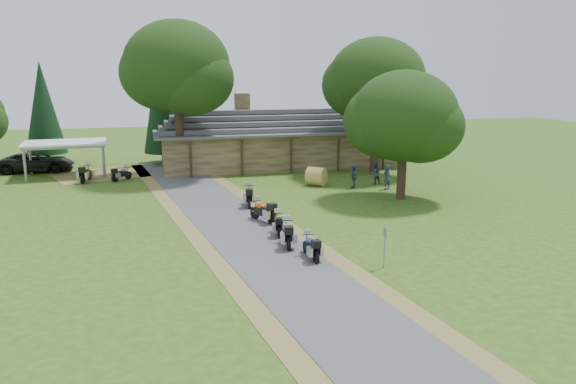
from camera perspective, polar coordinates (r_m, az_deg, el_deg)
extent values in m
plane|color=#2E4D15|center=(25.72, -1.88, -6.50)|extent=(120.00, 120.00, 0.00)
plane|color=#444446|center=(29.38, -4.49, -4.09)|extent=(51.95, 51.95, 0.00)
imported|color=black|center=(50.36, -24.19, 3.24)|extent=(3.10, 6.44, 2.40)
imported|color=#33415F|center=(39.88, 10.02, 1.71)|extent=(0.70, 0.61, 2.05)
imported|color=#33415F|center=(41.53, 8.89, 2.08)|extent=(0.56, 0.42, 1.90)
imported|color=#33415F|center=(39.92, 6.69, 1.73)|extent=(0.49, 0.61, 1.92)
cylinder|color=#A38C3C|center=(40.68, 2.88, 1.60)|extent=(1.81, 1.83, 1.35)
cone|color=black|center=(50.87, -12.50, 9.59)|extent=(3.86, 3.86, 12.04)
cone|color=black|center=(54.07, -23.58, 7.38)|extent=(3.48, 3.48, 8.97)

